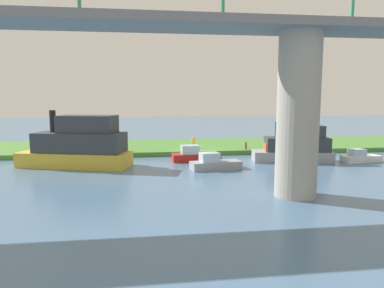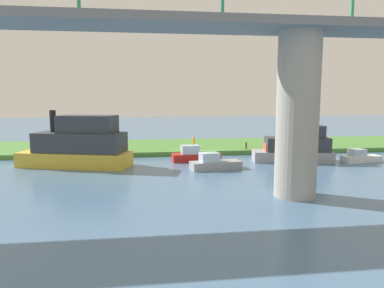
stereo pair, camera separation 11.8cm
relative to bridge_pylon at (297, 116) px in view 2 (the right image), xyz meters
name	(u,v)px [view 2 (the right image)]	position (x,y,z in m)	size (l,w,h in m)	color
ground_plane	(199,156)	(3.81, -16.74, -5.24)	(160.00, 160.00, 0.00)	#4C7093
grassy_bank	(192,146)	(3.81, -22.74, -4.99)	(80.00, 12.00, 0.50)	#4C8438
bridge_pylon	(297,116)	(0.00, 0.00, 0.00)	(2.68, 2.68, 10.48)	#9E998E
bridge_span	(301,23)	(0.00, -0.02, 5.74)	(63.49, 4.30, 3.25)	slate
person_on_bank	(194,142)	(4.05, -19.14, -4.04)	(0.41, 0.41, 1.39)	#2D334C
mooring_post	(246,146)	(-1.90, -17.89, -4.36)	(0.20, 0.20, 0.76)	brown
motorboat_white	(295,147)	(-5.33, -12.20, -3.77)	(8.11, 3.86, 3.98)	#99999E
riverboat_paddlewheel	(195,155)	(4.68, -13.70, -4.66)	(4.94, 2.00, 1.62)	red
pontoon_yellow	(78,146)	(15.83, -12.35, -3.30)	(10.78, 6.14, 5.23)	gold
houseboat_blue	(360,157)	(-11.67, -10.97, -4.77)	(4.11, 1.92, 1.32)	white
motorboat_red	(214,163)	(3.52, -9.36, -4.70)	(4.74, 2.30, 1.52)	#99999E
marker_buoy	(294,184)	(-0.92, -2.28, -4.99)	(0.50, 0.50, 0.50)	orange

